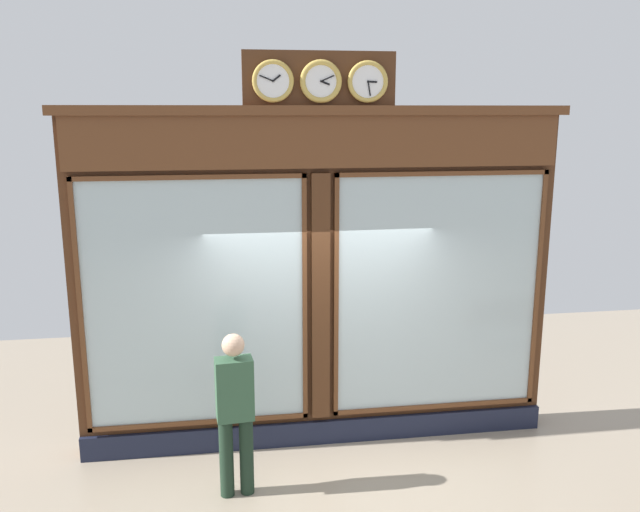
% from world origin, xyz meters
% --- Properties ---
extents(shop_facade, '(5.43, 0.42, 4.36)m').
position_xyz_m(shop_facade, '(-0.00, -0.13, 1.94)').
color(shop_facade, '#4C2B16').
rests_on(shop_facade, ground_plane).
extents(pedestrian, '(0.38, 0.25, 1.69)m').
position_xyz_m(pedestrian, '(0.98, 0.90, 0.93)').
color(pedestrian, '#1C2F21').
rests_on(pedestrian, ground_plane).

